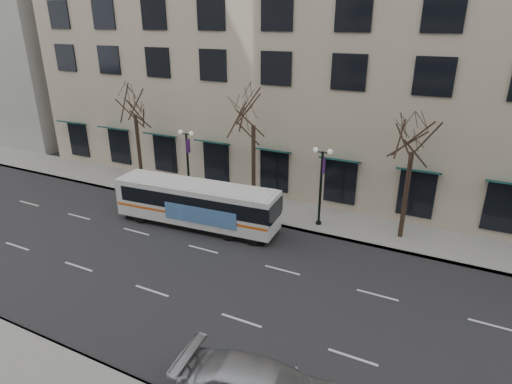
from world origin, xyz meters
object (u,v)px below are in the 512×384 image
Objects in this scene: tree_far_left at (134,102)px; tree_far_mid at (253,111)px; lamp_post_left at (188,161)px; lamp_post_right at (321,183)px; city_bus at (197,203)px; tree_far_right at (414,136)px.

tree_far_left is 10.00m from tree_far_mid.
lamp_post_left is 10.00m from lamp_post_right.
lamp_post_left is 4.80m from city_bus.
lamp_post_left is at bearing 180.00° from lamp_post_right.
lamp_post_left is (-14.99, -0.60, -3.48)m from tree_far_right.
city_bus is (-11.94, -4.05, -4.84)m from tree_far_right.
city_bus is (-6.95, -3.45, -1.36)m from lamp_post_right.
city_bus is (3.05, -3.45, -1.36)m from lamp_post_left.
lamp_post_left and lamp_post_right have the same top height.
tree_far_left is at bearing 180.00° from tree_far_right.
tree_far_mid is 10.01m from tree_far_right.
lamp_post_right is at bearing -6.83° from tree_far_mid.
lamp_post_left is 0.48× the size of city_bus.
tree_far_left reaches higher than lamp_post_left.
tree_far_mid reaches higher than tree_far_left.
city_bus is (-1.94, -4.05, -5.32)m from tree_far_mid.
lamp_post_left is 1.00× the size of lamp_post_right.
tree_far_left is 1.60× the size of lamp_post_right.
tree_far_mid is (10.00, 0.00, 0.21)m from tree_far_left.
tree_far_left is at bearing -180.00° from tree_far_mid.
lamp_post_left is at bearing -173.15° from tree_far_mid.
tree_far_left is 0.77× the size of city_bus.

